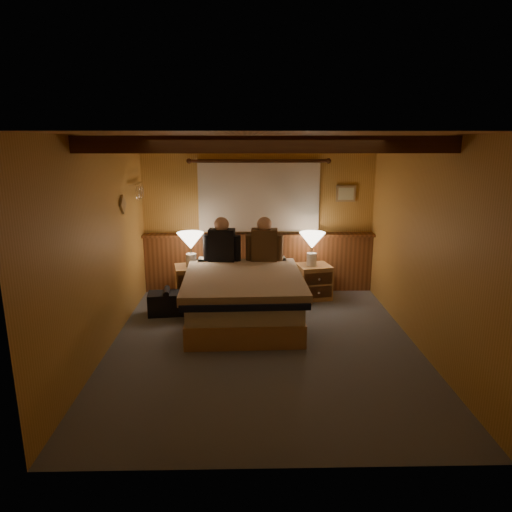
{
  "coord_description": "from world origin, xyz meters",
  "views": [
    {
      "loc": [
        -0.19,
        -4.97,
        2.34
      ],
      "look_at": [
        -0.08,
        0.4,
        0.98
      ],
      "focal_mm": 32.0,
      "sensor_mm": 36.0,
      "label": 1
    }
  ],
  "objects_px": {
    "lamp_right": "(312,242)",
    "nightstand_left": "(193,284)",
    "duffel_bag": "(167,303)",
    "lamp_left": "(191,243)",
    "bed": "(243,296)",
    "person_left": "(222,243)",
    "person_right": "(264,243)",
    "nightstand_right": "(314,282)"
  },
  "relations": [
    {
      "from": "lamp_right",
      "to": "nightstand_left",
      "type": "bearing_deg",
      "value": -176.84
    },
    {
      "from": "lamp_right",
      "to": "duffel_bag",
      "type": "distance_m",
      "value": 2.28
    },
    {
      "from": "nightstand_left",
      "to": "lamp_right",
      "type": "height_order",
      "value": "lamp_right"
    },
    {
      "from": "nightstand_left",
      "to": "lamp_left",
      "type": "bearing_deg",
      "value": -117.29
    },
    {
      "from": "bed",
      "to": "lamp_left",
      "type": "distance_m",
      "value": 1.2
    },
    {
      "from": "duffel_bag",
      "to": "lamp_right",
      "type": "bearing_deg",
      "value": 9.48
    },
    {
      "from": "person_left",
      "to": "duffel_bag",
      "type": "bearing_deg",
      "value": -146.36
    },
    {
      "from": "lamp_left",
      "to": "person_right",
      "type": "bearing_deg",
      "value": -3.19
    },
    {
      "from": "nightstand_left",
      "to": "lamp_left",
      "type": "relative_size",
      "value": 1.14
    },
    {
      "from": "lamp_right",
      "to": "person_right",
      "type": "distance_m",
      "value": 0.75
    },
    {
      "from": "lamp_left",
      "to": "person_right",
      "type": "distance_m",
      "value": 1.07
    },
    {
      "from": "nightstand_left",
      "to": "person_right",
      "type": "relative_size",
      "value": 0.88
    },
    {
      "from": "lamp_left",
      "to": "lamp_right",
      "type": "bearing_deg",
      "value": 4.2
    },
    {
      "from": "nightstand_left",
      "to": "person_left",
      "type": "height_order",
      "value": "person_left"
    },
    {
      "from": "nightstand_right",
      "to": "lamp_right",
      "type": "relative_size",
      "value": 1.09
    },
    {
      "from": "person_right",
      "to": "duffel_bag",
      "type": "relative_size",
      "value": 1.21
    },
    {
      "from": "bed",
      "to": "duffel_bag",
      "type": "bearing_deg",
      "value": 164.44
    },
    {
      "from": "duffel_bag",
      "to": "person_right",
      "type": "bearing_deg",
      "value": 10.16
    },
    {
      "from": "nightstand_left",
      "to": "lamp_right",
      "type": "xyz_separation_m",
      "value": [
        1.78,
        0.1,
        0.6
      ]
    },
    {
      "from": "nightstand_left",
      "to": "person_right",
      "type": "xyz_separation_m",
      "value": [
        1.06,
        -0.09,
        0.64
      ]
    },
    {
      "from": "lamp_right",
      "to": "person_left",
      "type": "height_order",
      "value": "person_left"
    },
    {
      "from": "person_right",
      "to": "duffel_bag",
      "type": "bearing_deg",
      "value": -159.06
    },
    {
      "from": "nightstand_left",
      "to": "duffel_bag",
      "type": "height_order",
      "value": "nightstand_left"
    },
    {
      "from": "person_left",
      "to": "bed",
      "type": "bearing_deg",
      "value": -59.92
    },
    {
      "from": "person_left",
      "to": "lamp_left",
      "type": "bearing_deg",
      "value": 177.0
    },
    {
      "from": "person_right",
      "to": "duffel_bag",
      "type": "xyz_separation_m",
      "value": [
        -1.36,
        -0.41,
        -0.76
      ]
    },
    {
      "from": "person_right",
      "to": "duffel_bag",
      "type": "distance_m",
      "value": 1.61
    },
    {
      "from": "duffel_bag",
      "to": "nightstand_right",
      "type": "bearing_deg",
      "value": 9.68
    },
    {
      "from": "nightstand_right",
      "to": "lamp_right",
      "type": "xyz_separation_m",
      "value": [
        -0.04,
        -0.02,
        0.62
      ]
    },
    {
      "from": "duffel_bag",
      "to": "person_left",
      "type": "bearing_deg",
      "value": 21.74
    },
    {
      "from": "lamp_left",
      "to": "lamp_right",
      "type": "xyz_separation_m",
      "value": [
        1.79,
        0.13,
        -0.03
      ]
    },
    {
      "from": "lamp_left",
      "to": "person_left",
      "type": "height_order",
      "value": "person_left"
    },
    {
      "from": "nightstand_right",
      "to": "lamp_right",
      "type": "distance_m",
      "value": 0.62
    },
    {
      "from": "nightstand_left",
      "to": "lamp_left",
      "type": "height_order",
      "value": "lamp_left"
    },
    {
      "from": "nightstand_left",
      "to": "duffel_bag",
      "type": "relative_size",
      "value": 1.07
    },
    {
      "from": "person_right",
      "to": "nightstand_left",
      "type": "bearing_deg",
      "value": 179.09
    },
    {
      "from": "nightstand_right",
      "to": "lamp_left",
      "type": "height_order",
      "value": "lamp_left"
    },
    {
      "from": "nightstand_left",
      "to": "nightstand_right",
      "type": "relative_size",
      "value": 1.06
    },
    {
      "from": "lamp_right",
      "to": "duffel_bag",
      "type": "bearing_deg",
      "value": -163.84
    },
    {
      "from": "nightstand_right",
      "to": "nightstand_left",
      "type": "bearing_deg",
      "value": 171.74
    },
    {
      "from": "lamp_left",
      "to": "person_left",
      "type": "bearing_deg",
      "value": -8.23
    },
    {
      "from": "person_right",
      "to": "bed",
      "type": "bearing_deg",
      "value": -110.01
    }
  ]
}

